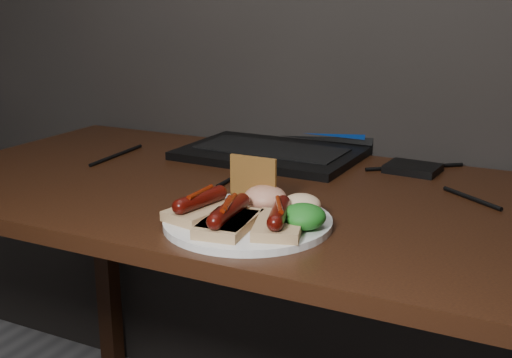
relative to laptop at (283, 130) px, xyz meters
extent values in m
cube|color=#381D0E|center=(0.09, -0.30, -0.07)|extent=(1.40, 0.70, 0.03)
cube|color=#381D0E|center=(-0.56, 0.00, -0.44)|extent=(0.05, 0.05, 0.72)
cube|color=black|center=(0.00, -0.06, -0.04)|extent=(0.40, 0.29, 0.02)
cube|color=black|center=(0.00, -0.06, -0.03)|extent=(0.34, 0.16, 0.00)
cube|color=black|center=(0.00, 0.12, 0.08)|extent=(0.40, 0.10, 0.23)
cube|color=navy|center=(0.00, 0.12, 0.08)|extent=(0.36, 0.08, 0.20)
cube|color=black|center=(0.32, -0.05, -0.04)|extent=(0.11, 0.09, 0.02)
cylinder|color=black|center=(0.01, -0.24, -0.05)|extent=(0.01, 0.18, 0.01)
cylinder|color=black|center=(0.32, -0.02, -0.05)|extent=(0.18, 0.14, 0.01)
cylinder|color=black|center=(0.46, -0.19, -0.05)|extent=(0.12, 0.09, 0.01)
cylinder|color=black|center=(-0.32, -0.22, -0.05)|extent=(0.02, 0.20, 0.01)
cylinder|color=white|center=(0.16, -0.49, -0.05)|extent=(0.35, 0.35, 0.01)
cube|color=#D4B87C|center=(0.09, -0.51, -0.03)|extent=(0.09, 0.13, 0.02)
cylinder|color=#4E0705|center=(0.09, -0.51, -0.01)|extent=(0.04, 0.10, 0.02)
sphere|color=#4E0705|center=(0.08, -0.56, -0.01)|extent=(0.03, 0.02, 0.02)
sphere|color=#4E0705|center=(0.09, -0.47, -0.01)|extent=(0.03, 0.02, 0.02)
cylinder|color=#5B1304|center=(0.09, -0.51, 0.00)|extent=(0.01, 0.07, 0.01)
cube|color=#D4B87C|center=(0.15, -0.54, -0.03)|extent=(0.08, 0.12, 0.02)
cylinder|color=#4E0705|center=(0.15, -0.54, -0.01)|extent=(0.03, 0.10, 0.02)
sphere|color=#4E0705|center=(0.16, -0.58, -0.01)|extent=(0.02, 0.02, 0.02)
sphere|color=#4E0705|center=(0.15, -0.49, -0.01)|extent=(0.02, 0.02, 0.02)
cylinder|color=#5B1304|center=(0.15, -0.54, 0.00)|extent=(0.03, 0.07, 0.01)
cube|color=#D4B87C|center=(0.23, -0.52, -0.03)|extent=(0.10, 0.13, 0.02)
cylinder|color=#4E0705|center=(0.23, -0.52, -0.01)|extent=(0.05, 0.10, 0.02)
sphere|color=#4E0705|center=(0.24, -0.56, -0.01)|extent=(0.03, 0.02, 0.02)
sphere|color=#4E0705|center=(0.21, -0.47, -0.01)|extent=(0.03, 0.02, 0.02)
cylinder|color=#5B1304|center=(0.23, -0.52, 0.00)|extent=(0.04, 0.07, 0.01)
cube|color=#D4B87C|center=(0.15, -0.55, -0.03)|extent=(0.09, 0.12, 0.02)
cylinder|color=#4E0705|center=(0.15, -0.55, -0.01)|extent=(0.04, 0.10, 0.02)
sphere|color=#4E0705|center=(0.16, -0.60, -0.01)|extent=(0.02, 0.02, 0.02)
sphere|color=#4E0705|center=(0.15, -0.50, -0.01)|extent=(0.02, 0.02, 0.02)
cylinder|color=#5B1304|center=(0.15, -0.55, 0.00)|extent=(0.03, 0.07, 0.01)
cube|color=#9E6A2B|center=(0.14, -0.42, 0.00)|extent=(0.09, 0.01, 0.08)
ellipsoid|color=#185911|center=(0.26, -0.49, -0.02)|extent=(0.07, 0.07, 0.04)
ellipsoid|color=#AA1111|center=(0.16, -0.43, -0.02)|extent=(0.07, 0.07, 0.04)
ellipsoid|color=beige|center=(0.23, -0.44, -0.02)|extent=(0.06, 0.06, 0.04)
camera|label=1|loc=(0.60, -1.35, 0.31)|focal=45.00mm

